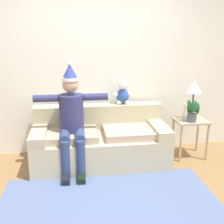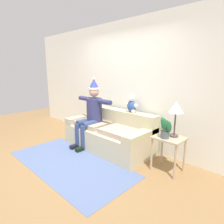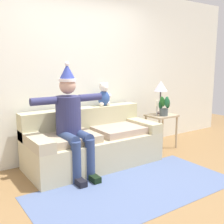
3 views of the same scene
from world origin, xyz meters
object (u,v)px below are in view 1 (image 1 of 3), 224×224
at_px(person_seated, 72,117).
at_px(couch, 100,141).
at_px(teddy_bear, 123,93).
at_px(potted_plant, 193,111).
at_px(candle_tall, 184,110).
at_px(side_table, 190,127).
at_px(table_lamp, 194,89).

bearing_deg(person_seated, couch, 21.84).
distance_m(couch, teddy_bear, 0.81).
bearing_deg(potted_plant, teddy_bear, 159.42).
bearing_deg(teddy_bear, candle_tall, -18.80).
xyz_separation_m(side_table, candle_tall, (-0.13, -0.02, 0.29)).
height_order(couch, candle_tall, candle_tall).
distance_m(teddy_bear, side_table, 1.16).
height_order(table_lamp, candle_tall, table_lamp).
height_order(side_table, potted_plant, potted_plant).
relative_size(potted_plant, candle_tall, 1.30).
relative_size(couch, potted_plant, 5.65).
distance_m(table_lamp, potted_plant, 0.35).
bearing_deg(candle_tall, potted_plant, -33.77).
distance_m(side_table, table_lamp, 0.59).
bearing_deg(couch, teddy_bear, 34.75).
bearing_deg(side_table, table_lamp, 62.33).
bearing_deg(potted_plant, table_lamp, 67.42).
height_order(couch, side_table, couch).
bearing_deg(couch, side_table, -0.56).
relative_size(teddy_bear, side_table, 0.64).
relative_size(couch, teddy_bear, 5.11).
bearing_deg(table_lamp, person_seated, -172.92).
height_order(teddy_bear, potted_plant, teddy_bear).
distance_m(side_table, potted_plant, 0.30).
bearing_deg(teddy_bear, table_lamp, -10.67).
bearing_deg(candle_tall, couch, 178.47).
height_order(teddy_bear, table_lamp, teddy_bear).
xyz_separation_m(person_seated, potted_plant, (1.77, 0.06, 0.00)).
relative_size(person_seated, teddy_bear, 3.96).
height_order(person_seated, table_lamp, person_seated).
xyz_separation_m(person_seated, teddy_bear, (0.79, 0.43, 0.22)).
relative_size(side_table, candle_tall, 2.26).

